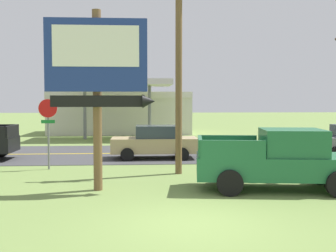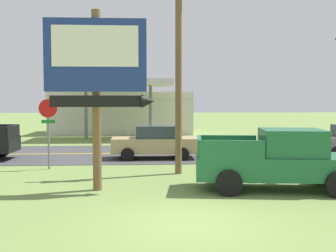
{
  "view_description": "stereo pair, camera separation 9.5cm",
  "coord_description": "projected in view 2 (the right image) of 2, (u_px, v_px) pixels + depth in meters",
  "views": [
    {
      "loc": [
        -1.14,
        -9.56,
        2.87
      ],
      "look_at": [
        0.0,
        8.0,
        1.8
      ],
      "focal_mm": 44.7,
      "sensor_mm": 36.0,
      "label": 1
    },
    {
      "loc": [
        -1.05,
        -9.56,
        2.87
      ],
      "look_at": [
        0.0,
        8.0,
        1.8
      ],
      "focal_mm": 44.7,
      "sensor_mm": 36.0,
      "label": 2
    }
  ],
  "objects": [
    {
      "name": "car_tan_near_lane",
      "position": [
        155.0,
        142.0,
        20.65
      ],
      "size": [
        4.2,
        2.0,
        1.64
      ],
      "color": "tan",
      "rests_on": "ground"
    },
    {
      "name": "utility_pole",
      "position": [
        179.0,
        60.0,
        16.18
      ],
      "size": [
        1.84,
        0.26,
        8.32
      ],
      "color": "brown",
      "rests_on": "ground"
    },
    {
      "name": "gas_station",
      "position": [
        122.0,
        111.0,
        36.76
      ],
      "size": [
        12.0,
        11.5,
        4.4
      ],
      "color": "beige",
      "rests_on": "ground"
    },
    {
      "name": "road_asphalt",
      "position": [
        163.0,
        153.0,
        22.72
      ],
      "size": [
        140.0,
        8.0,
        0.02
      ],
      "primitive_type": "cube",
      "color": "#3D3D3F",
      "rests_on": "ground"
    },
    {
      "name": "ground_plane",
      "position": [
        188.0,
        224.0,
        9.76
      ],
      "size": [
        180.0,
        180.0,
        0.0
      ],
      "primitive_type": "plane",
      "color": "olive"
    },
    {
      "name": "road_centre_line",
      "position": [
        163.0,
        153.0,
        22.72
      ],
      "size": [
        126.0,
        0.2,
        0.01
      ],
      "primitive_type": "cube",
      "color": "gold",
      "rests_on": "road_asphalt"
    },
    {
      "name": "pickup_green_parked_on_lawn",
      "position": [
        279.0,
        160.0,
        13.39
      ],
      "size": [
        5.4,
        2.73,
        1.96
      ],
      "color": "#1E6038",
      "rests_on": "ground"
    },
    {
      "name": "motel_sign",
      "position": [
        98.0,
        70.0,
        13.07
      ],
      "size": [
        3.42,
        0.54,
        5.72
      ],
      "color": "brown",
      "rests_on": "ground"
    },
    {
      "name": "stop_sign",
      "position": [
        48.0,
        121.0,
        17.38
      ],
      "size": [
        0.8,
        0.08,
        2.95
      ],
      "color": "slate",
      "rests_on": "ground"
    }
  ]
}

